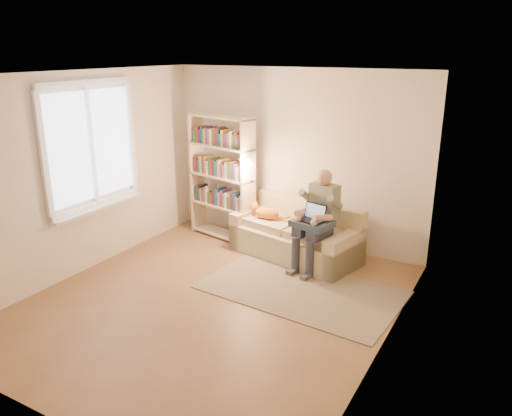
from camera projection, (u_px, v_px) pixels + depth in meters
The scene contains 14 objects.
floor at pixel (212, 302), 5.88m from camera, with size 4.50×4.50×0.00m, color brown.
ceiling at pixel (205, 74), 5.08m from camera, with size 4.00×4.50×0.02m, color white.
wall_left at pixel (80, 175), 6.41m from camera, with size 0.02×4.50×2.60m, color silver.
wall_right at pixel (390, 227), 4.55m from camera, with size 0.02×4.50×2.60m, color silver.
wall_back at pixel (295, 158), 7.35m from camera, with size 4.00×0.02×2.60m, color silver.
wall_front at pixel (33, 273), 3.61m from camera, with size 4.00×0.02×2.60m, color silver.
window at pixel (94, 166), 6.53m from camera, with size 0.12×1.52×1.69m.
sofa at pixel (296, 237), 7.10m from camera, with size 1.95×1.18×0.77m.
person at pixel (318, 215), 6.57m from camera, with size 0.49×0.66×1.35m.
cat at pixel (268, 213), 7.20m from camera, with size 0.57×0.27×0.21m.
blanket at pixel (311, 223), 6.52m from camera, with size 0.49×0.40×0.09m, color #293949.
laptop at pixel (311, 216), 6.50m from camera, with size 0.36×0.31×0.28m.
bookshelf at pixel (222, 172), 7.57m from camera, with size 1.26×0.60×1.92m.
rug at pixel (301, 289), 6.17m from camera, with size 2.39×1.41×0.01m, color gray.
Camera 1 is at (3.03, -4.33, 2.86)m, focal length 35.00 mm.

